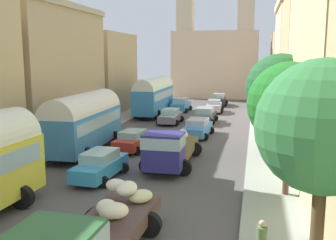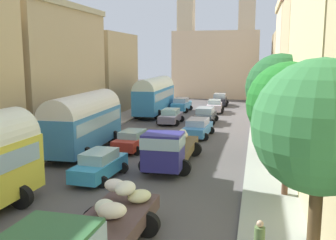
{
  "view_description": "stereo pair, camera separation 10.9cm",
  "coord_description": "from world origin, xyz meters",
  "px_view_note": "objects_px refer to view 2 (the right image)",
  "views": [
    {
      "loc": [
        6.38,
        -4.16,
        6.4
      ],
      "look_at": [
        0.0,
        23.73,
        1.69
      ],
      "focal_mm": 40.94,
      "sensor_mm": 36.0,
      "label": 1
    },
    {
      "loc": [
        6.48,
        -4.14,
        6.4
      ],
      "look_at": [
        0.0,
        23.73,
        1.69
      ],
      "focal_mm": 40.94,
      "sensor_mm": 36.0,
      "label": 2
    }
  ],
  "objects_px": {
    "cargo_truck_1": "(170,148)",
    "car_7": "(181,105)",
    "parked_bus_1": "(84,120)",
    "pedestrian_0": "(266,128)",
    "car_1": "(205,115)",
    "cargo_truck_0": "(83,240)",
    "car_2": "(215,106)",
    "parked_bus_2": "(155,94)",
    "car_0": "(198,128)",
    "car_4": "(100,165)",
    "car_6": "(171,116)",
    "car_5": "(132,140)",
    "car_3": "(220,100)"
  },
  "relations": [
    {
      "from": "car_1",
      "to": "car_6",
      "type": "xyz_separation_m",
      "value": [
        -3.2,
        -1.12,
        -0.04
      ]
    },
    {
      "from": "car_4",
      "to": "car_7",
      "type": "xyz_separation_m",
      "value": [
        -0.71,
        26.02,
        0.05
      ]
    },
    {
      "from": "cargo_truck_1",
      "to": "car_7",
      "type": "xyz_separation_m",
      "value": [
        -3.89,
        23.21,
        -0.4
      ]
    },
    {
      "from": "parked_bus_1",
      "to": "parked_bus_2",
      "type": "distance_m",
      "value": 17.59
    },
    {
      "from": "parked_bus_2",
      "to": "car_6",
      "type": "bearing_deg",
      "value": -60.17
    },
    {
      "from": "car_2",
      "to": "car_1",
      "type": "bearing_deg",
      "value": -90.82
    },
    {
      "from": "car_4",
      "to": "car_5",
      "type": "height_order",
      "value": "car_4"
    },
    {
      "from": "parked_bus_1",
      "to": "car_3",
      "type": "xyz_separation_m",
      "value": [
        6.51,
        27.47,
        -1.39
      ]
    },
    {
      "from": "car_0",
      "to": "car_7",
      "type": "xyz_separation_m",
      "value": [
        -4.12,
        14.02,
        0.07
      ]
    },
    {
      "from": "pedestrian_0",
      "to": "car_4",
      "type": "bearing_deg",
      "value": -127.5
    },
    {
      "from": "parked_bus_1",
      "to": "car_1",
      "type": "distance_m",
      "value": 14.98
    },
    {
      "from": "car_1",
      "to": "car_7",
      "type": "xyz_separation_m",
      "value": [
        -3.83,
        7.37,
        0.04
      ]
    },
    {
      "from": "car_2",
      "to": "pedestrian_0",
      "type": "distance_m",
      "value": 15.73
    },
    {
      "from": "parked_bus_1",
      "to": "car_6",
      "type": "xyz_separation_m",
      "value": [
        3.24,
        12.32,
        -1.47
      ]
    },
    {
      "from": "parked_bus_1",
      "to": "pedestrian_0",
      "type": "height_order",
      "value": "parked_bus_1"
    },
    {
      "from": "parked_bus_1",
      "to": "car_7",
      "type": "bearing_deg",
      "value": 82.85
    },
    {
      "from": "cargo_truck_0",
      "to": "car_7",
      "type": "height_order",
      "value": "cargo_truck_0"
    },
    {
      "from": "parked_bus_1",
      "to": "car_4",
      "type": "bearing_deg",
      "value": -57.45
    },
    {
      "from": "cargo_truck_1",
      "to": "car_1",
      "type": "relative_size",
      "value": 1.71
    },
    {
      "from": "cargo_truck_0",
      "to": "car_1",
      "type": "relative_size",
      "value": 1.74
    },
    {
      "from": "parked_bus_1",
      "to": "cargo_truck_1",
      "type": "height_order",
      "value": "parked_bus_1"
    },
    {
      "from": "cargo_truck_1",
      "to": "car_0",
      "type": "xyz_separation_m",
      "value": [
        0.23,
        9.19,
        -0.47
      ]
    },
    {
      "from": "car_3",
      "to": "car_6",
      "type": "xyz_separation_m",
      "value": [
        -3.27,
        -15.15,
        -0.07
      ]
    },
    {
      "from": "car_1",
      "to": "car_2",
      "type": "xyz_separation_m",
      "value": [
        0.11,
        7.48,
        -0.01
      ]
    },
    {
      "from": "car_1",
      "to": "car_5",
      "type": "bearing_deg",
      "value": -105.53
    },
    {
      "from": "car_2",
      "to": "car_4",
      "type": "bearing_deg",
      "value": -97.04
    },
    {
      "from": "car_3",
      "to": "parked_bus_2",
      "type": "bearing_deg",
      "value": -122.48
    },
    {
      "from": "car_7",
      "to": "car_1",
      "type": "bearing_deg",
      "value": -62.51
    },
    {
      "from": "car_3",
      "to": "pedestrian_0",
      "type": "xyz_separation_m",
      "value": [
        5.57,
        -21.26,
        0.22
      ]
    },
    {
      "from": "car_2",
      "to": "car_4",
      "type": "xyz_separation_m",
      "value": [
        -3.23,
        -26.13,
        0.0
      ]
    },
    {
      "from": "parked_bus_1",
      "to": "pedestrian_0",
      "type": "bearing_deg",
      "value": 27.18
    },
    {
      "from": "car_7",
      "to": "cargo_truck_0",
      "type": "bearing_deg",
      "value": -83.49
    },
    {
      "from": "car_5",
      "to": "car_6",
      "type": "xyz_separation_m",
      "value": [
        0.21,
        11.15,
        0.02
      ]
    },
    {
      "from": "car_5",
      "to": "car_3",
      "type": "bearing_deg",
      "value": 82.46
    },
    {
      "from": "car_7",
      "to": "pedestrian_0",
      "type": "relative_size",
      "value": 2.2
    },
    {
      "from": "parked_bus_1",
      "to": "car_7",
      "type": "relative_size",
      "value": 2.14
    },
    {
      "from": "car_3",
      "to": "pedestrian_0",
      "type": "bearing_deg",
      "value": -75.33
    },
    {
      "from": "car_2",
      "to": "car_5",
      "type": "height_order",
      "value": "car_2"
    },
    {
      "from": "car_5",
      "to": "car_1",
      "type": "bearing_deg",
      "value": 74.47
    },
    {
      "from": "car_0",
      "to": "car_1",
      "type": "height_order",
      "value": "car_1"
    },
    {
      "from": "cargo_truck_1",
      "to": "car_5",
      "type": "relative_size",
      "value": 1.9
    },
    {
      "from": "car_1",
      "to": "car_7",
      "type": "distance_m",
      "value": 8.31
    },
    {
      "from": "parked_bus_2",
      "to": "car_0",
      "type": "relative_size",
      "value": 2.23
    },
    {
      "from": "car_2",
      "to": "car_5",
      "type": "bearing_deg",
      "value": -100.1
    },
    {
      "from": "cargo_truck_0",
      "to": "car_6",
      "type": "bearing_deg",
      "value": 97.23
    },
    {
      "from": "parked_bus_2",
      "to": "cargo_truck_1",
      "type": "height_order",
      "value": "parked_bus_2"
    },
    {
      "from": "parked_bus_1",
      "to": "car_0",
      "type": "bearing_deg",
      "value": 45.25
    },
    {
      "from": "car_6",
      "to": "pedestrian_0",
      "type": "bearing_deg",
      "value": -34.68
    },
    {
      "from": "cargo_truck_1",
      "to": "car_1",
      "type": "height_order",
      "value": "cargo_truck_1"
    },
    {
      "from": "car_6",
      "to": "cargo_truck_1",
      "type": "bearing_deg",
      "value": -77.51
    }
  ]
}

